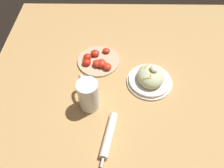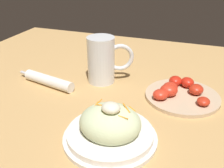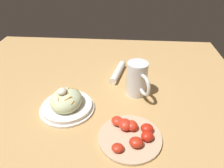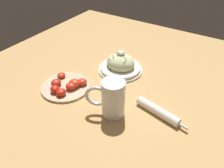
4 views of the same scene
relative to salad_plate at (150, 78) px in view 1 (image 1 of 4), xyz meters
The scene contains 5 objects.
ground_plane 0.09m from the salad_plate, 116.65° to the left, with size 1.43×1.43×0.00m, color tan.
salad_plate is the anchor object (origin of this frame).
beer_mug 0.31m from the salad_plate, 114.94° to the left, with size 0.14×0.10×0.15m.
napkin_roll 0.34m from the salad_plate, 146.23° to the left, with size 0.22×0.07×0.03m.
tomato_plate 0.29m from the salad_plate, 63.12° to the left, with size 0.22×0.22×0.05m.
Camera 1 is at (-0.59, 0.10, 0.81)m, focal length 33.83 mm.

